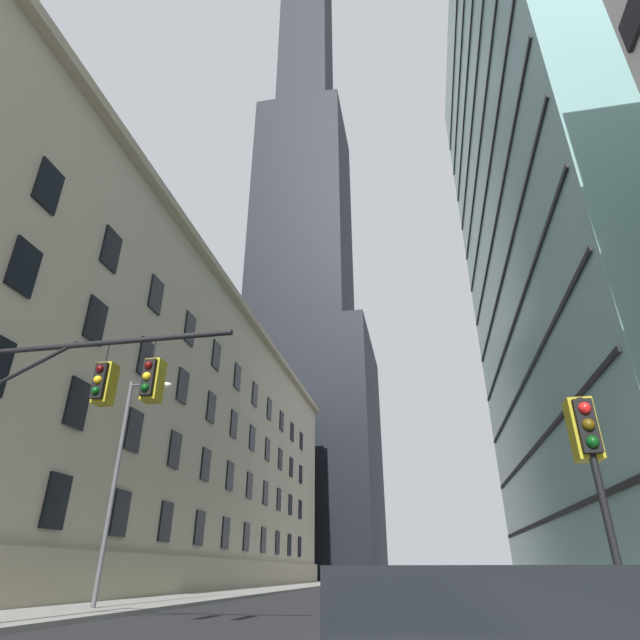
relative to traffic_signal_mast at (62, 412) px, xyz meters
The scene contains 6 objects.
station_building 30.92m from the traffic_signal_mast, 116.80° to the left, with size 14.40×73.18×23.97m.
dark_skyscraper 102.69m from the traffic_signal_mast, 99.39° to the left, with size 29.05×29.05×203.45m.
glass_office_midrise 39.23m from the traffic_signal_mast, 44.05° to the left, with size 16.01×32.90×54.07m.
traffic_signal_mast is the anchor object (origin of this frame).
traffic_light_near_right 11.41m from the traffic_signal_mast, ahead, with size 0.40×0.63×3.89m.
street_lamppost 9.42m from the traffic_signal_mast, 112.02° to the left, with size 2.00×0.32×8.70m.
Camera 1 is at (4.16, -6.90, 1.36)m, focal length 28.59 mm.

